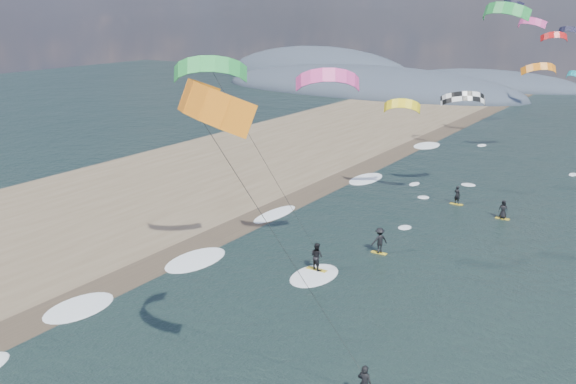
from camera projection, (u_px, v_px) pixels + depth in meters
The scene contains 8 objects.
sand_strip at pixel (6, 243), 46.21m from camera, with size 26.00×240.00×0.00m, color brown.
wet_sand_strip at pixel (123, 280), 39.95m from camera, with size 3.00×240.00×0.00m, color #382D23.
coastal_hills at pixel (360, 85), 135.88m from camera, with size 80.00×41.00×15.00m.
kitesurfer_near_a at pixel (227, 167), 22.20m from camera, with size 7.91×9.35×14.68m.
kitesurfer_near_b at pixel (244, 132), 36.53m from camera, with size 7.25×9.16×14.42m.
far_kitesurfers at pixel (425, 224), 47.41m from camera, with size 6.30×14.84×1.85m.
bg_kite_field at pixel (511, 48), 64.87m from camera, with size 11.78×76.40×10.93m.
shoreline_surf at pixel (188, 260), 43.15m from camera, with size 2.40×79.40×0.11m.
Camera 1 is at (16.66, -15.25, 16.54)m, focal length 40.00 mm.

